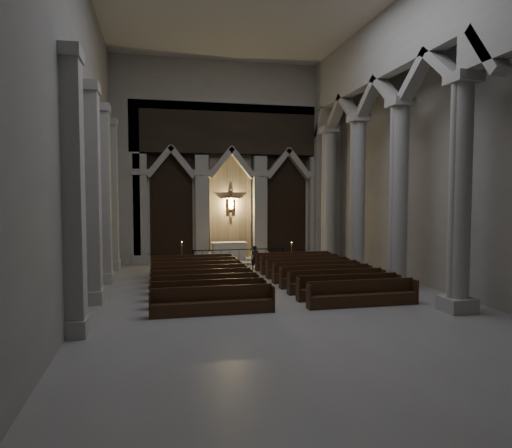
# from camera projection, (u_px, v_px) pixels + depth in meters

# --- Properties ---
(room) EXTENTS (24.00, 24.10, 12.00)m
(room) POSITION_uv_depth(u_px,v_px,m) (283.00, 94.00, 16.37)
(room) COLOR #979590
(room) RESTS_ON ground
(sanctuary_wall) EXTENTS (14.00, 0.77, 12.00)m
(sanctuary_wall) POSITION_uv_depth(u_px,v_px,m) (231.00, 152.00, 27.67)
(sanctuary_wall) COLOR #ABA89F
(sanctuary_wall) RESTS_ON ground
(right_arcade) EXTENTS (1.00, 24.00, 12.00)m
(right_arcade) POSITION_uv_depth(u_px,v_px,m) (402.00, 102.00, 18.83)
(right_arcade) COLOR #ABA89F
(right_arcade) RESTS_ON ground
(left_pilasters) EXTENTS (0.60, 13.00, 8.03)m
(left_pilasters) POSITION_uv_depth(u_px,v_px,m) (100.00, 197.00, 18.55)
(left_pilasters) COLOR #ABA89F
(left_pilasters) RESTS_ON ground
(sanctuary_step) EXTENTS (8.50, 2.60, 0.15)m
(sanctuary_step) POSITION_uv_depth(u_px,v_px,m) (234.00, 261.00, 27.15)
(sanctuary_step) COLOR #ABA89F
(sanctuary_step) RESTS_ON ground
(altar) EXTENTS (2.09, 0.84, 1.06)m
(altar) POSITION_uv_depth(u_px,v_px,m) (229.00, 251.00, 27.23)
(altar) COLOR beige
(altar) RESTS_ON sanctuary_step
(altar_rail) EXTENTS (5.19, 0.09, 1.02)m
(altar_rail) POSITION_uv_depth(u_px,v_px,m) (239.00, 255.00, 25.48)
(altar_rail) COLOR black
(altar_rail) RESTS_ON ground
(candle_stand_left) EXTENTS (0.25, 0.25, 1.47)m
(candle_stand_left) POSITION_uv_depth(u_px,v_px,m) (182.00, 261.00, 25.12)
(candle_stand_left) COLOR #B39537
(candle_stand_left) RESTS_ON ground
(candle_stand_right) EXTENTS (0.21, 0.21, 1.27)m
(candle_stand_right) POSITION_uv_depth(u_px,v_px,m) (292.00, 258.00, 26.71)
(candle_stand_right) COLOR #B39537
(candle_stand_right) RESTS_ON ground
(pews) EXTENTS (9.56, 8.89, 0.93)m
(pews) POSITION_uv_depth(u_px,v_px,m) (263.00, 280.00, 19.88)
(pews) COLOR black
(pews) RESTS_ON ground
(worshipper) EXTENTS (0.48, 0.32, 1.29)m
(worshipper) POSITION_uv_depth(u_px,v_px,m) (255.00, 258.00, 24.48)
(worshipper) COLOR black
(worshipper) RESTS_ON ground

